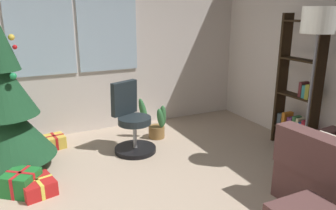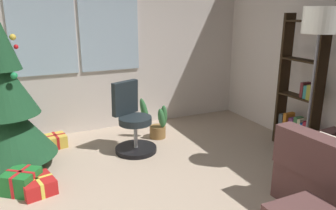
{
  "view_description": "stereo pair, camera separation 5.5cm",
  "coord_description": "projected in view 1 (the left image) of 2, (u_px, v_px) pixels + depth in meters",
  "views": [
    {
      "loc": [
        -1.24,
        -2.19,
        1.86
      ],
      "look_at": [
        0.3,
        1.01,
        0.82
      ],
      "focal_mm": 34.89,
      "sensor_mm": 36.0,
      "label": 1
    },
    {
      "loc": [
        -1.19,
        -2.22,
        1.86
      ],
      "look_at": [
        0.3,
        1.01,
        0.82
      ],
      "focal_mm": 34.89,
      "sensor_mm": 36.0,
      "label": 2
    }
  ],
  "objects": [
    {
      "name": "floor_lamp",
      "position": [
        318.0,
        32.0,
        3.51
      ],
      "size": [
        0.37,
        0.37,
        1.9
      ],
      "color": "slate",
      "rests_on": "ground_plane"
    },
    {
      "name": "gift_box_gold",
      "position": [
        55.0,
        141.0,
        4.57
      ],
      "size": [
        0.3,
        0.3,
        0.18
      ],
      "color": "gold",
      "rests_on": "ground_plane"
    },
    {
      "name": "gift_box_blue",
      "position": [
        32.0,
        146.0,
        4.44
      ],
      "size": [
        0.33,
        0.34,
        0.17
      ],
      "color": "#2D4C99",
      "rests_on": "ground_plane"
    },
    {
      "name": "office_chair",
      "position": [
        132.0,
        125.0,
        4.38
      ],
      "size": [
        0.56,
        0.58,
        0.95
      ],
      "color": "black",
      "rests_on": "ground_plane"
    },
    {
      "name": "potted_plant",
      "position": [
        155.0,
        123.0,
        4.86
      ],
      "size": [
        0.43,
        0.34,
        0.63
      ],
      "color": "olive",
      "rests_on": "ground_plane"
    },
    {
      "name": "gift_box_red",
      "position": [
        37.0,
        186.0,
        3.42
      ],
      "size": [
        0.39,
        0.42,
        0.17
      ],
      "color": "red",
      "rests_on": "ground_plane"
    },
    {
      "name": "bookshelf",
      "position": [
        298.0,
        92.0,
        4.36
      ],
      "size": [
        0.18,
        0.64,
        1.82
      ],
      "color": "black",
      "rests_on": "ground_plane"
    },
    {
      "name": "wall_back_with_windows",
      "position": [
        99.0,
        40.0,
        4.96
      ],
      "size": [
        4.77,
        0.12,
        2.82
      ],
      "color": "silver",
      "rests_on": "ground_plane"
    },
    {
      "name": "gift_box_green",
      "position": [
        21.0,
        183.0,
        3.43
      ],
      "size": [
        0.44,
        0.44,
        0.24
      ],
      "color": "#1E722D",
      "rests_on": "ground_plane"
    },
    {
      "name": "holiday_tree",
      "position": [
        5.0,
        106.0,
        3.76
      ],
      "size": [
        1.04,
        1.04,
        2.36
      ],
      "color": "#4C331E",
      "rests_on": "ground_plane"
    }
  ]
}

